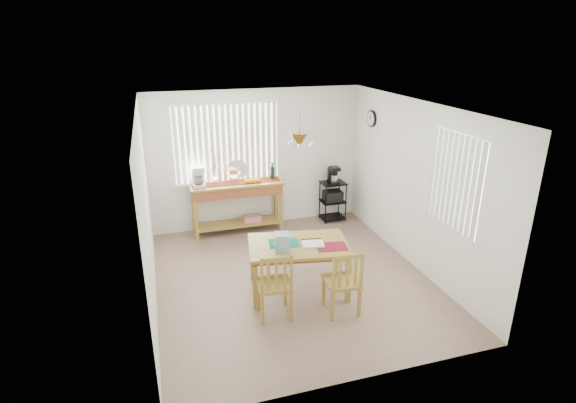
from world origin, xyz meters
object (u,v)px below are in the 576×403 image
object	(u,v)px
cart_items	(333,175)
dining_table	(298,249)
chair_right	(343,282)
sideboard	(238,195)
wire_cart	(333,197)
chair_left	(275,285)

from	to	relation	value
cart_items	dining_table	xyz separation A→B (m)	(-1.48, -2.34, -0.27)
cart_items	chair_right	distance (m)	3.27
chair_right	sideboard	bearing A→B (deg)	104.81
cart_items	chair_right	size ratio (longest dim) A/B	0.34
sideboard	wire_cart	bearing A→B (deg)	0.25
dining_table	chair_left	world-z (taller)	chair_left
chair_left	chair_right	size ratio (longest dim) A/B	1.00
chair_left	sideboard	bearing A→B (deg)	88.53
sideboard	chair_left	size ratio (longest dim) A/B	1.80
sideboard	dining_table	bearing A→B (deg)	-79.87
sideboard	cart_items	distance (m)	1.91
wire_cart	dining_table	distance (m)	2.77
sideboard	cart_items	world-z (taller)	cart_items
dining_table	chair_right	bearing A→B (deg)	-61.29
wire_cart	cart_items	distance (m)	0.46
chair_left	chair_right	xyz separation A→B (m)	(0.87, -0.18, -0.00)
sideboard	cart_items	xyz separation A→B (m)	(1.90, 0.02, 0.22)
sideboard	chair_right	bearing A→B (deg)	-75.19
sideboard	chair_right	distance (m)	3.15
wire_cart	chair_left	world-z (taller)	chair_left
wire_cart	chair_right	world-z (taller)	chair_right
cart_items	chair_right	xyz separation A→B (m)	(-1.10, -3.05, -0.47)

